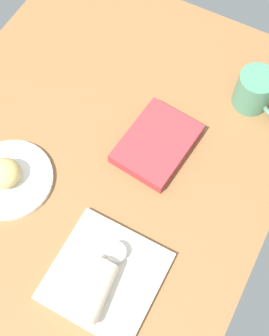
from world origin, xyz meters
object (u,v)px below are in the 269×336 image
(sauce_cup, at_px, (116,253))
(breakfast_wrap, at_px, (95,291))
(book_stack, at_px, (157,144))
(scone_pastry, at_px, (4,173))
(coffee_mug, at_px, (255,91))
(round_plate, at_px, (10,179))
(square_plate, at_px, (105,276))

(sauce_cup, xyz_separation_m, breakfast_wrap, (-0.09, -0.00, 0.02))
(sauce_cup, distance_m, book_stack, 0.30)
(breakfast_wrap, bearing_deg, scone_pastry, 151.30)
(scone_pastry, bearing_deg, book_stack, -47.60)
(sauce_cup, height_order, coffee_mug, coffee_mug)
(round_plate, distance_m, sauce_cup, 0.32)
(scone_pastry, bearing_deg, coffee_mug, -41.73)
(round_plate, height_order, square_plate, square_plate)
(sauce_cup, xyz_separation_m, coffee_mug, (0.53, -0.11, 0.02))
(coffee_mug, bearing_deg, sauce_cup, 167.94)
(round_plate, height_order, sauce_cup, sauce_cup)
(round_plate, bearing_deg, scone_pastry, 119.86)
(breakfast_wrap, height_order, coffee_mug, coffee_mug)
(square_plate, distance_m, breakfast_wrap, 0.06)
(round_plate, bearing_deg, breakfast_wrap, -112.80)
(sauce_cup, bearing_deg, square_plate, -178.77)
(coffee_mug, bearing_deg, square_plate, 169.10)
(square_plate, xyz_separation_m, breakfast_wrap, (-0.04, -0.00, 0.04))
(scone_pastry, xyz_separation_m, book_stack, (0.25, -0.28, -0.02))
(square_plate, height_order, book_stack, book_stack)
(sauce_cup, bearing_deg, book_stack, 9.07)
(book_stack, distance_m, coffee_mug, 0.29)
(square_plate, height_order, sauce_cup, sauce_cup)
(scone_pastry, height_order, coffee_mug, coffee_mug)
(round_plate, xyz_separation_m, coffee_mug, (0.49, -0.43, 0.05))
(book_stack, xyz_separation_m, coffee_mug, (0.24, -0.16, 0.04))
(coffee_mug, bearing_deg, round_plate, 138.44)
(round_plate, bearing_deg, coffee_mug, -41.56)
(scone_pastry, relative_size, book_stack, 0.37)
(sauce_cup, height_order, breakfast_wrap, breakfast_wrap)
(breakfast_wrap, relative_size, coffee_mug, 0.87)
(round_plate, relative_size, coffee_mug, 1.46)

